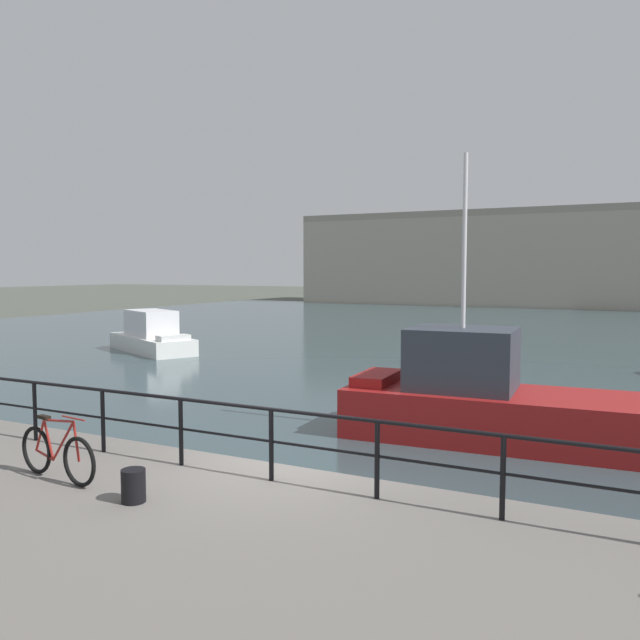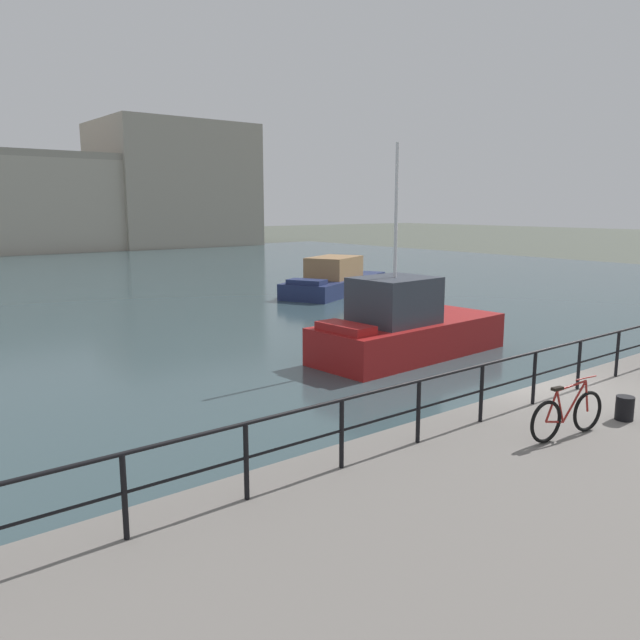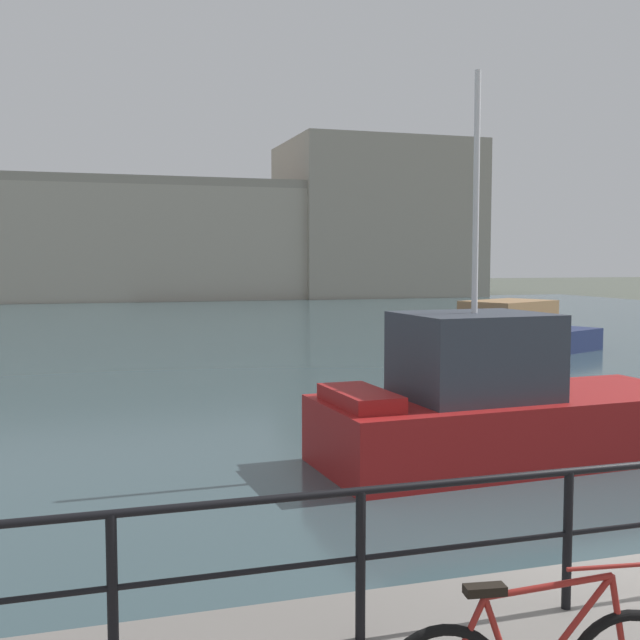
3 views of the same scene
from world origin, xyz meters
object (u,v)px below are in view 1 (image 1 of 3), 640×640
object	(u,v)px
moored_blue_motorboat	(485,401)
parked_bicycle	(57,454)
mooring_bollard	(133,486)
moored_white_yacht	(152,336)

from	to	relation	value
moored_blue_motorboat	parked_bicycle	xyz separation A→B (m)	(-4.44, -8.03, 0.28)
mooring_bollard	parked_bicycle	bearing A→B (deg)	173.48
moored_blue_motorboat	moored_white_yacht	size ratio (longest dim) A/B	1.13
parked_bicycle	mooring_bollard	world-z (taller)	parked_bicycle
parked_bicycle	mooring_bollard	xyz separation A→B (m)	(1.63, -0.19, -0.17)
mooring_bollard	moored_blue_motorboat	bearing A→B (deg)	71.14
moored_white_yacht	mooring_bollard	size ratio (longest dim) A/B	13.71
moored_blue_motorboat	moored_white_yacht	distance (m)	19.49
moored_blue_motorboat	moored_white_yacht	world-z (taller)	moored_blue_motorboat
moored_blue_motorboat	mooring_bollard	distance (m)	8.68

